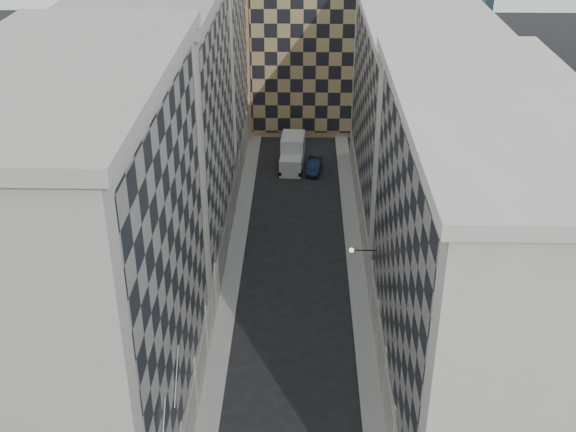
# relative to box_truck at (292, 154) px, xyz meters

# --- Properties ---
(sidewalk_west) EXTENTS (1.50, 100.00, 0.15)m
(sidewalk_west) POSITION_rel_box_truck_xyz_m (-4.69, -22.50, -1.38)
(sidewalk_west) COLOR gray
(sidewalk_west) RESTS_ON ground
(sidewalk_east) EXTENTS (1.50, 100.00, 0.15)m
(sidewalk_east) POSITION_rel_box_truck_xyz_m (5.81, -22.50, -1.38)
(sidewalk_east) COLOR gray
(sidewalk_east) RESTS_ON ground
(bldg_left_a) EXTENTS (10.80, 22.80, 23.70)m
(bldg_left_a) POSITION_rel_box_truck_xyz_m (-10.32, -41.50, 10.37)
(bldg_left_a) COLOR #9E9B8E
(bldg_left_a) RESTS_ON ground
(bldg_left_b) EXTENTS (10.80, 22.80, 22.70)m
(bldg_left_b) POSITION_rel_box_truck_xyz_m (-10.32, -19.50, 9.87)
(bldg_left_b) COLOR gray
(bldg_left_b) RESTS_ON ground
(bldg_left_c) EXTENTS (10.80, 22.80, 21.70)m
(bldg_left_c) POSITION_rel_box_truck_xyz_m (-10.32, 2.50, 9.37)
(bldg_left_c) COLOR #9E9B8E
(bldg_left_c) RESTS_ON ground
(bldg_right_a) EXTENTS (10.80, 26.80, 20.70)m
(bldg_right_a) POSITION_rel_box_truck_xyz_m (11.44, -37.50, 8.87)
(bldg_right_a) COLOR #B7B3A8
(bldg_right_a) RESTS_ON ground
(bldg_right_b) EXTENTS (10.80, 28.80, 19.70)m
(bldg_right_b) POSITION_rel_box_truck_xyz_m (11.45, -10.50, 8.40)
(bldg_right_b) COLOR #B7B3A8
(bldg_right_b) RESTS_ON ground
(tan_block) EXTENTS (16.80, 14.80, 18.80)m
(tan_block) POSITION_rel_box_truck_xyz_m (2.56, 15.40, 7.98)
(tan_block) COLOR tan
(tan_block) RESTS_ON ground
(flagpoles_left) EXTENTS (0.10, 6.33, 2.33)m
(flagpoles_left) POSITION_rel_box_truck_xyz_m (-5.34, -46.50, 6.55)
(flagpoles_left) COLOR gray
(flagpoles_left) RESTS_ON ground
(bracket_lamp) EXTENTS (1.98, 0.36, 0.36)m
(bracket_lamp) POSITION_rel_box_truck_xyz_m (4.94, -28.50, 4.75)
(bracket_lamp) COLOR black
(bracket_lamp) RESTS_ON ground
(box_truck) EXTENTS (2.84, 6.22, 3.33)m
(box_truck) POSITION_rel_box_truck_xyz_m (0.00, 0.00, 0.00)
(box_truck) COLOR #BDBDBD
(box_truck) RESTS_ON ground
(dark_car) EXTENTS (1.92, 4.27, 1.36)m
(dark_car) POSITION_rel_box_truck_xyz_m (2.38, -1.44, -0.77)
(dark_car) COLOR #0D1A31
(dark_car) RESTS_ON ground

